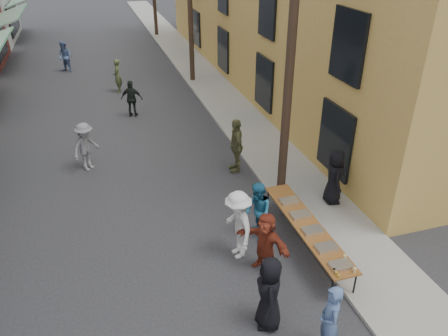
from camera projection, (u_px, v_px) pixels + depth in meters
ground at (164, 285)px, 10.30m from camera, size 120.00×120.00×0.00m
sidewalk at (205, 79)px, 24.11m from camera, size 2.20×60.00×0.10m
utility_pole_near at (291, 51)px, 11.73m from camera, size 0.26×0.26×9.00m
serving_table at (307, 226)px, 11.16m from camera, size 0.70×4.00×0.75m
catering_tray_sausage at (341, 265)px, 9.74m from camera, size 0.50×0.33×0.08m
catering_tray_foil_b at (326, 247)px, 10.29m from camera, size 0.50×0.33×0.08m
catering_tray_buns at (313, 230)px, 10.87m from camera, size 0.50×0.33×0.08m
catering_tray_foil_d at (300, 215)px, 11.46m from camera, size 0.50×0.33×0.08m
catering_tray_buns_end at (289, 201)px, 12.04m from camera, size 0.50×0.33×0.08m
condiment_jar_a at (339, 276)px, 9.44m from camera, size 0.07×0.07×0.08m
condiment_jar_b at (336, 273)px, 9.52m from camera, size 0.07×0.07×0.08m
condiment_jar_c at (334, 270)px, 9.60m from camera, size 0.07×0.07×0.08m
cup_stack at (355, 270)px, 9.58m from camera, size 0.08×0.08×0.12m
guest_front_a at (269, 293)px, 8.90m from camera, size 0.75×0.96×1.73m
guest_front_b at (329, 322)px, 8.30m from camera, size 0.54×0.69×1.66m
guest_front_c at (258, 212)px, 11.52m from camera, size 0.64×0.81×1.65m
guest_front_d at (238, 225)px, 10.82m from camera, size 0.77×1.25×1.87m
guest_front_e at (236, 145)px, 14.73m from camera, size 0.59×1.16×1.91m
guest_queue_back at (265, 242)px, 10.44m from camera, size 1.23×1.50×1.60m
server at (334, 177)px, 12.88m from camera, size 0.75×0.95×1.70m
passerby_left at (86, 147)px, 14.86m from camera, size 1.24×1.22×1.72m
passerby_mid at (132, 99)px, 19.14m from camera, size 1.03×0.70×1.63m
passerby_right at (117, 76)px, 22.02m from camera, size 0.45×0.64×1.67m
passerby_far at (65, 57)px, 25.08m from camera, size 1.07×1.05×1.74m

